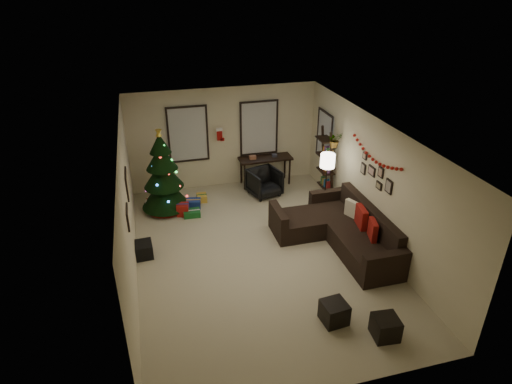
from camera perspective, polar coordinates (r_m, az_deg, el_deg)
floor at (r=9.31m, az=0.37°, el=-8.03°), size 7.00×7.00×0.00m
ceiling at (r=8.06m, az=0.42°, el=7.87°), size 7.00×7.00×0.00m
wall_back at (r=11.73m, az=-4.18°, el=7.06°), size 5.00×0.00×5.00m
wall_front at (r=5.91m, az=9.81°, el=-16.09°), size 5.00×0.00×5.00m
wall_left at (r=8.37m, az=-16.36°, el=-2.69°), size 0.00×7.00×7.00m
wall_right at (r=9.51m, az=15.08°, el=1.19°), size 0.00×7.00×7.00m
window_back_left at (r=11.51m, az=-8.87°, el=7.46°), size 1.05×0.06×1.50m
window_back_right at (r=11.84m, az=0.37°, el=8.35°), size 1.05×0.06×1.50m
window_right_wall at (r=11.53m, az=8.97°, el=7.22°), size 0.06×0.90×1.30m
christmas_tree at (r=10.76m, az=-12.01°, el=1.96°), size 1.16×1.16×2.16m
presents at (r=10.98m, az=-9.41°, el=-1.79°), size 1.50×1.00×0.30m
sofa at (r=9.69m, az=10.92°, el=-4.95°), size 1.98×2.87×0.89m
pillow_red_a at (r=9.20m, az=14.97°, el=-4.77°), size 0.21×0.42×0.40m
pillow_red_b at (r=9.57m, az=13.55°, el=-3.26°), size 0.20×0.48×0.47m
pillow_cream at (r=9.88m, az=12.49°, el=-2.19°), size 0.25×0.39×0.38m
ottoman_near at (r=7.75m, az=10.15°, el=-15.18°), size 0.44×0.44×0.39m
ottoman_far at (r=7.68m, az=16.52°, el=-16.56°), size 0.43×0.43×0.38m
desk at (r=11.95m, az=1.23°, el=4.10°), size 1.44×0.52×0.78m
desk_chair at (r=11.47m, az=1.10°, el=1.25°), size 0.85×0.82×0.71m
bookshelf at (r=11.16m, az=9.18°, el=3.35°), size 0.30×0.56×1.92m
potted_plant at (r=10.56m, az=10.24°, el=7.00°), size 0.46×0.41×0.48m
floor_lamp at (r=10.21m, az=9.28°, el=3.52°), size 0.34×0.34×1.60m
art_map at (r=8.92m, az=-16.47°, el=1.02°), size 0.04×0.60×0.50m
art_abstract at (r=7.90m, az=-16.35°, el=-3.16°), size 0.04×0.45×0.35m
gallery at (r=9.35m, az=15.35°, el=2.21°), size 0.03×1.25×0.54m
garland at (r=9.24m, az=15.27°, el=4.62°), size 0.08×1.90×0.30m
stocking_left at (r=11.49m, az=-4.74°, el=7.53°), size 0.20×0.05×0.36m
stocking_right at (r=11.80m, az=-3.33°, el=7.34°), size 0.20×0.05×0.36m
storage_bin at (r=9.44m, az=-15.24°, el=-7.40°), size 0.64×0.44×0.31m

